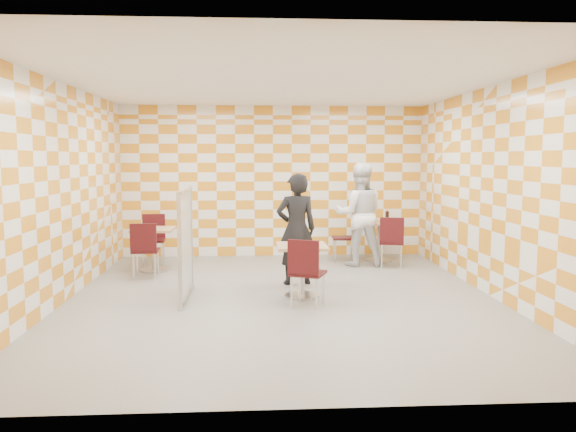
# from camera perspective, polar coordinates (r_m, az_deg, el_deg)

# --- Properties ---
(room_shell) EXTENTS (7.00, 7.00, 7.00)m
(room_shell) POSITION_cam_1_polar(r_m,az_deg,el_deg) (8.31, -0.83, 2.64)
(room_shell) COLOR gray
(room_shell) RESTS_ON ground
(main_table) EXTENTS (0.70, 0.70, 0.75)m
(main_table) POSITION_cam_1_polar(r_m,az_deg,el_deg) (7.99, 1.43, -4.66)
(main_table) COLOR tan
(main_table) RESTS_ON ground
(second_table) EXTENTS (0.70, 0.70, 0.75)m
(second_table) POSITION_cam_1_polar(r_m,az_deg,el_deg) (10.88, 9.28, -1.88)
(second_table) COLOR tan
(second_table) RESTS_ON ground
(empty_table) EXTENTS (0.70, 0.70, 0.75)m
(empty_table) POSITION_cam_1_polar(r_m,az_deg,el_deg) (10.10, -13.50, -2.58)
(empty_table) COLOR tan
(empty_table) RESTS_ON ground
(chair_main_front) EXTENTS (0.56, 0.56, 0.92)m
(chair_main_front) POSITION_cam_1_polar(r_m,az_deg,el_deg) (7.39, 1.81, -5.26)
(chair_main_front) COLOR #3A0B0F
(chair_main_front) RESTS_ON ground
(chair_second_front) EXTENTS (0.50, 0.51, 0.92)m
(chair_second_front) POSITION_cam_1_polar(r_m,az_deg,el_deg) (10.22, 10.48, -2.21)
(chair_second_front) COLOR #3A0B0F
(chair_second_front) RESTS_ON ground
(chair_second_side) EXTENTS (0.45, 0.44, 0.92)m
(chair_second_side) POSITION_cam_1_polar(r_m,az_deg,el_deg) (10.76, 6.16, -1.73)
(chair_second_side) COLOR #3A0B0F
(chair_second_side) RESTS_ON ground
(chair_empty_near) EXTENTS (0.44, 0.45, 0.92)m
(chair_empty_near) POSITION_cam_1_polar(r_m,az_deg,el_deg) (9.45, -14.37, -2.96)
(chair_empty_near) COLOR #3A0B0F
(chair_empty_near) RESTS_ON ground
(chair_empty_far) EXTENTS (0.45, 0.46, 0.92)m
(chair_empty_far) POSITION_cam_1_polar(r_m,az_deg,el_deg) (10.75, -13.51, -1.87)
(chair_empty_far) COLOR #3A0B0F
(chair_empty_far) RESTS_ON ground
(partition) EXTENTS (0.08, 1.38, 1.55)m
(partition) POSITION_cam_1_polar(r_m,az_deg,el_deg) (7.98, -10.35, -2.71)
(partition) COLOR white
(partition) RESTS_ON ground
(man_dark) EXTENTS (0.69, 0.51, 1.74)m
(man_dark) POSITION_cam_1_polar(r_m,az_deg,el_deg) (8.75, 0.85, -1.34)
(man_dark) COLOR black
(man_dark) RESTS_ON ground
(man_white) EXTENTS (0.95, 0.75, 1.88)m
(man_white) POSITION_cam_1_polar(r_m,az_deg,el_deg) (10.35, 7.25, 0.16)
(man_white) COLOR white
(man_white) RESTS_ON ground
(pizza_on_foil) EXTENTS (0.40, 0.40, 0.04)m
(pizza_on_foil) POSITION_cam_1_polar(r_m,az_deg,el_deg) (7.93, 1.44, -2.85)
(pizza_on_foil) COLOR silver
(pizza_on_foil) RESTS_ON main_table
(sport_bottle) EXTENTS (0.06, 0.06, 0.20)m
(sport_bottle) POSITION_cam_1_polar(r_m,az_deg,el_deg) (10.95, 8.25, -0.08)
(sport_bottle) COLOR white
(sport_bottle) RESTS_ON second_table
(soda_bottle) EXTENTS (0.07, 0.07, 0.23)m
(soda_bottle) POSITION_cam_1_polar(r_m,az_deg,el_deg) (10.93, 10.04, -0.04)
(soda_bottle) COLOR black
(soda_bottle) RESTS_ON second_table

